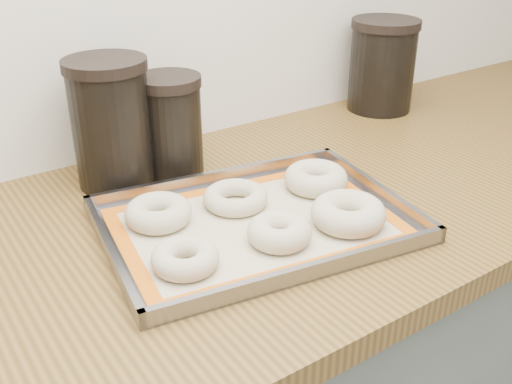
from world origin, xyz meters
TOP-DOWN VIEW (x-y plane):
  - cabinet at (0.00, 1.68)m, footprint 3.00×0.65m
  - countertop at (0.00, 1.68)m, footprint 3.06×0.68m
  - baking_tray at (-0.17, 1.62)m, footprint 0.51×0.40m
  - baking_mat at (-0.17, 1.62)m, footprint 0.46×0.35m
  - bagel_front_left at (-0.31, 1.57)m, footprint 0.13×0.13m
  - bagel_front_mid at (-0.17, 1.55)m, footprint 0.13×0.13m
  - bagel_front_right at (-0.05, 1.53)m, footprint 0.13×0.13m
  - bagel_back_left at (-0.29, 1.70)m, footprint 0.14×0.14m
  - bagel_back_mid at (-0.16, 1.68)m, footprint 0.13×0.13m
  - bagel_back_right at (-0.01, 1.66)m, footprint 0.13×0.13m
  - canister_left at (-0.28, 1.88)m, footprint 0.14×0.14m
  - canister_mid at (-0.18, 1.87)m, footprint 0.12×0.12m
  - canister_right at (0.38, 1.91)m, footprint 0.15×0.15m

SIDE VIEW (x-z plane):
  - cabinet at x=0.00m, z-range 0.00..0.86m
  - countertop at x=0.00m, z-range 0.86..0.90m
  - baking_mat at x=-0.17m, z-range 0.90..0.91m
  - baking_tray at x=-0.17m, z-range 0.89..0.92m
  - bagel_back_mid at x=-0.16m, z-range 0.90..0.93m
  - bagel_front_left at x=-0.31m, z-range 0.90..0.94m
  - bagel_back_left at x=-0.29m, z-range 0.90..0.94m
  - bagel_front_mid at x=-0.17m, z-range 0.90..0.94m
  - bagel_back_right at x=-0.01m, z-range 0.90..0.94m
  - bagel_front_right at x=-0.05m, z-range 0.90..0.95m
  - canister_mid at x=-0.18m, z-range 0.90..1.08m
  - canister_right at x=0.38m, z-range 0.90..1.11m
  - canister_left at x=-0.28m, z-range 0.90..1.12m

